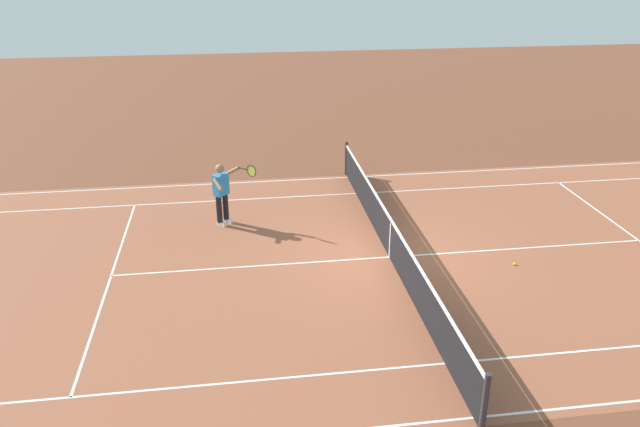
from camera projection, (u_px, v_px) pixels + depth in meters
ground_plane at (390, 257)px, 14.83m from camera, size 60.00×60.00×0.00m
court_slab at (390, 257)px, 14.83m from camera, size 24.20×11.40×0.00m
court_line_markings at (390, 257)px, 14.83m from camera, size 23.85×11.05×0.01m
tennis_net at (391, 239)px, 14.63m from camera, size 0.10×11.70×1.08m
tennis_player_near at (222, 191)px, 16.23m from camera, size 1.14×0.75×1.70m
tennis_ball at (515, 264)px, 14.46m from camera, size 0.07×0.07×0.07m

